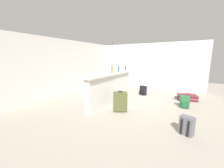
{
  "coord_description": "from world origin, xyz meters",
  "views": [
    {
      "loc": [
        -4.88,
        -1.99,
        1.68
      ],
      "look_at": [
        -0.04,
        0.82,
        0.62
      ],
      "focal_mm": 22.09,
      "sensor_mm": 36.0,
      "label": 1
    }
  ],
  "objects_px": {
    "pendant_lamp": "(112,53)",
    "suitcase_flat_maroon": "(187,97)",
    "bottle_amber": "(112,69)",
    "dining_chair_near_partition": "(121,81)",
    "bottle_white": "(101,72)",
    "backpack_grey": "(187,126)",
    "backpack_black": "(143,91)",
    "suitcase_upright_olive": "(120,101)",
    "backpack_green": "(185,102)",
    "book_stack": "(187,94)",
    "bottle_green": "(126,68)",
    "bottle_blue": "(119,69)",
    "dining_table": "(112,77)",
    "bottle_clear": "(90,73)"
  },
  "relations": [
    {
      "from": "pendant_lamp",
      "to": "suitcase_flat_maroon",
      "type": "bearing_deg",
      "value": -92.47
    },
    {
      "from": "bottle_white",
      "to": "bottle_blue",
      "type": "height_order",
      "value": "bottle_blue"
    },
    {
      "from": "bottle_amber",
      "to": "suitcase_flat_maroon",
      "type": "xyz_separation_m",
      "value": [
        1.84,
        -2.46,
        -1.17
      ]
    },
    {
      "from": "bottle_green",
      "to": "backpack_grey",
      "type": "distance_m",
      "value": 3.65
    },
    {
      "from": "dining_table",
      "to": "backpack_black",
      "type": "height_order",
      "value": "dining_table"
    },
    {
      "from": "backpack_green",
      "to": "backpack_black",
      "type": "bearing_deg",
      "value": 62.21
    },
    {
      "from": "suitcase_upright_olive",
      "to": "backpack_black",
      "type": "distance_m",
      "value": 2.32
    },
    {
      "from": "pendant_lamp",
      "to": "backpack_grey",
      "type": "bearing_deg",
      "value": -129.69
    },
    {
      "from": "bottle_green",
      "to": "dining_chair_near_partition",
      "type": "height_order",
      "value": "bottle_green"
    },
    {
      "from": "pendant_lamp",
      "to": "suitcase_flat_maroon",
      "type": "height_order",
      "value": "pendant_lamp"
    },
    {
      "from": "bottle_green",
      "to": "book_stack",
      "type": "xyz_separation_m",
      "value": [
        0.56,
        -2.48,
        -1.01
      ]
    },
    {
      "from": "bottle_green",
      "to": "dining_chair_near_partition",
      "type": "distance_m",
      "value": 1.18
    },
    {
      "from": "bottle_clear",
      "to": "suitcase_upright_olive",
      "type": "distance_m",
      "value": 1.31
    },
    {
      "from": "backpack_black",
      "to": "backpack_grey",
      "type": "distance_m",
      "value": 3.36
    },
    {
      "from": "bottle_amber",
      "to": "dining_chair_near_partition",
      "type": "distance_m",
      "value": 2.23
    },
    {
      "from": "pendant_lamp",
      "to": "book_stack",
      "type": "distance_m",
      "value": 3.95
    },
    {
      "from": "bottle_amber",
      "to": "backpack_grey",
      "type": "bearing_deg",
      "value": -112.59
    },
    {
      "from": "bottle_white",
      "to": "bottle_blue",
      "type": "xyz_separation_m",
      "value": [
        1.26,
        0.02,
        0.0
      ]
    },
    {
      "from": "suitcase_flat_maroon",
      "to": "suitcase_upright_olive",
      "type": "bearing_deg",
      "value": 143.46
    },
    {
      "from": "bottle_amber",
      "to": "backpack_black",
      "type": "relative_size",
      "value": 0.69
    },
    {
      "from": "backpack_green",
      "to": "backpack_black",
      "type": "distance_m",
      "value": 1.98
    },
    {
      "from": "backpack_green",
      "to": "suitcase_upright_olive",
      "type": "xyz_separation_m",
      "value": [
        -1.4,
        1.76,
        0.13
      ]
    },
    {
      "from": "bottle_clear",
      "to": "bottle_blue",
      "type": "relative_size",
      "value": 1.04
    },
    {
      "from": "pendant_lamp",
      "to": "suitcase_upright_olive",
      "type": "relative_size",
      "value": 1.05
    },
    {
      "from": "dining_chair_near_partition",
      "to": "suitcase_flat_maroon",
      "type": "height_order",
      "value": "dining_chair_near_partition"
    },
    {
      "from": "bottle_green",
      "to": "suitcase_upright_olive",
      "type": "bearing_deg",
      "value": -159.66
    },
    {
      "from": "backpack_green",
      "to": "bottle_blue",
      "type": "bearing_deg",
      "value": 94.46
    },
    {
      "from": "suitcase_flat_maroon",
      "to": "backpack_black",
      "type": "xyz_separation_m",
      "value": [
        -0.12,
        1.8,
        0.09
      ]
    },
    {
      "from": "bottle_amber",
      "to": "dining_chair_near_partition",
      "type": "relative_size",
      "value": 0.31
    },
    {
      "from": "bottle_clear",
      "to": "dining_chair_near_partition",
      "type": "height_order",
      "value": "bottle_clear"
    },
    {
      "from": "backpack_black",
      "to": "bottle_clear",
      "type": "bearing_deg",
      "value": 167.63
    },
    {
      "from": "book_stack",
      "to": "bottle_white",
      "type": "bearing_deg",
      "value": 135.42
    },
    {
      "from": "bottle_amber",
      "to": "suitcase_upright_olive",
      "type": "relative_size",
      "value": 0.43
    },
    {
      "from": "bottle_white",
      "to": "bottle_clear",
      "type": "bearing_deg",
      "value": -177.8
    },
    {
      "from": "bottle_green",
      "to": "backpack_grey",
      "type": "height_order",
      "value": "bottle_green"
    },
    {
      "from": "suitcase_flat_maroon",
      "to": "pendant_lamp",
      "type": "bearing_deg",
      "value": 87.53
    },
    {
      "from": "bottle_green",
      "to": "suitcase_flat_maroon",
      "type": "xyz_separation_m",
      "value": [
        0.56,
        -2.5,
        -1.15
      ]
    },
    {
      "from": "bottle_white",
      "to": "dining_chair_near_partition",
      "type": "height_order",
      "value": "bottle_white"
    },
    {
      "from": "suitcase_upright_olive",
      "to": "backpack_black",
      "type": "relative_size",
      "value": 1.6
    },
    {
      "from": "bottle_white",
      "to": "bottle_green",
      "type": "xyz_separation_m",
      "value": [
        1.94,
        0.02,
        0.01
      ]
    },
    {
      "from": "bottle_clear",
      "to": "bottle_white",
      "type": "height_order",
      "value": "bottle_clear"
    },
    {
      "from": "suitcase_flat_maroon",
      "to": "backpack_green",
      "type": "height_order",
      "value": "backpack_green"
    },
    {
      "from": "bottle_amber",
      "to": "backpack_black",
      "type": "height_order",
      "value": "bottle_amber"
    },
    {
      "from": "dining_chair_near_partition",
      "to": "backpack_black",
      "type": "relative_size",
      "value": 2.21
    },
    {
      "from": "pendant_lamp",
      "to": "backpack_black",
      "type": "distance_m",
      "value": 2.5
    },
    {
      "from": "bottle_white",
      "to": "backpack_grey",
      "type": "bearing_deg",
      "value": -99.03
    },
    {
      "from": "dining_table",
      "to": "suitcase_upright_olive",
      "type": "height_order",
      "value": "dining_table"
    },
    {
      "from": "suitcase_flat_maroon",
      "to": "book_stack",
      "type": "relative_size",
      "value": 3.58
    },
    {
      "from": "bottle_blue",
      "to": "pendant_lamp",
      "type": "relative_size",
      "value": 0.32
    },
    {
      "from": "pendant_lamp",
      "to": "backpack_black",
      "type": "height_order",
      "value": "pendant_lamp"
    }
  ]
}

